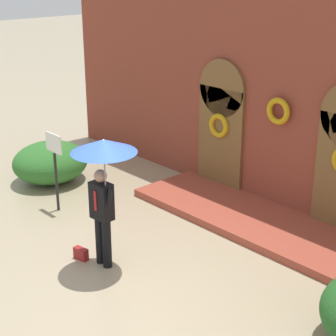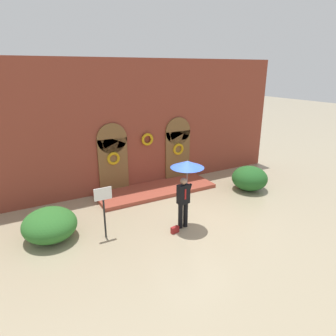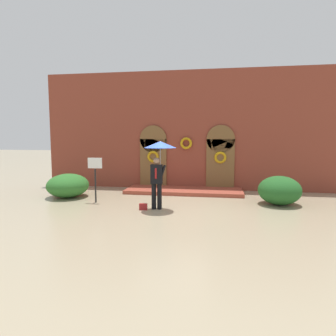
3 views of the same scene
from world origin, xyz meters
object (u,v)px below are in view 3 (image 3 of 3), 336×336
(person_with_umbrella, at_px, (159,154))
(shrub_right, at_px, (280,190))
(handbag, at_px, (143,207))
(shrub_left, at_px, (68,185))
(sign_post, at_px, (95,172))

(person_with_umbrella, height_order, shrub_right, person_with_umbrella)
(handbag, height_order, shrub_right, shrub_right)
(shrub_left, bearing_deg, person_with_umbrella, -18.81)
(sign_post, xyz_separation_m, shrub_right, (6.88, 0.81, -0.63))
(shrub_left, bearing_deg, sign_post, -26.77)
(sign_post, bearing_deg, person_with_umbrella, -13.67)
(person_with_umbrella, distance_m, handbag, 1.89)
(handbag, distance_m, shrub_right, 5.08)
(person_with_umbrella, bearing_deg, handbag, -159.32)
(person_with_umbrella, bearing_deg, sign_post, 166.33)
(person_with_umbrella, xyz_separation_m, handbag, (-0.53, -0.20, -1.80))
(handbag, relative_size, shrub_right, 0.18)
(handbag, xyz_separation_m, shrub_left, (-3.65, 1.62, 0.38))
(handbag, bearing_deg, shrub_right, 9.42)
(handbag, bearing_deg, sign_post, 148.67)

